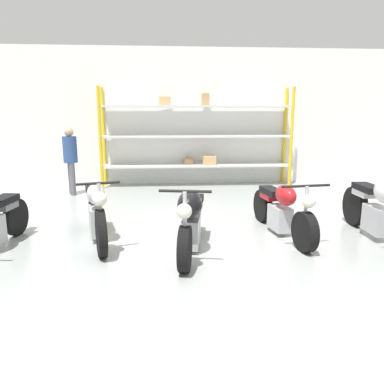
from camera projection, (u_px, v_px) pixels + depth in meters
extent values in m
plane|color=#9EA3A0|center=(194.00, 243.00, 5.57)|extent=(30.00, 30.00, 0.00)
cube|color=white|center=(179.00, 117.00, 10.07)|extent=(30.00, 0.08, 3.60)
cylinder|color=gold|center=(100.00, 138.00, 9.40)|extent=(0.08, 0.08, 2.56)
cylinder|color=gold|center=(291.00, 137.00, 9.77)|extent=(0.08, 0.08, 2.56)
cylinder|color=gold|center=(104.00, 137.00, 9.94)|extent=(0.08, 0.08, 2.56)
cylinder|color=gold|center=(285.00, 136.00, 10.31)|extent=(0.08, 0.08, 2.56)
cube|color=silver|center=(197.00, 165.00, 10.01)|extent=(4.92, 0.55, 0.05)
cube|color=silver|center=(197.00, 136.00, 9.85)|extent=(4.92, 0.55, 0.05)
cube|color=silver|center=(197.00, 106.00, 9.69)|extent=(4.92, 0.55, 0.05)
cube|color=#A87F51|center=(189.00, 161.00, 10.10)|extent=(0.25, 0.29, 0.16)
cube|color=tan|center=(209.00, 160.00, 9.92)|extent=(0.34, 0.29, 0.23)
cube|color=tan|center=(205.00, 99.00, 9.75)|extent=(0.19, 0.24, 0.31)
cube|color=tan|center=(165.00, 101.00, 9.68)|extent=(0.30, 0.29, 0.22)
cylinder|color=black|center=(16.00, 217.00, 5.91)|extent=(0.19, 0.59, 0.59)
cube|color=black|center=(3.00, 200.00, 5.54)|extent=(0.33, 0.54, 0.10)
cube|color=slate|center=(5.00, 205.00, 5.61)|extent=(0.27, 0.38, 0.12)
cylinder|color=black|center=(101.00, 233.00, 5.01)|extent=(0.27, 0.66, 0.66)
cylinder|color=black|center=(93.00, 209.00, 6.29)|extent=(0.27, 0.66, 0.66)
cube|color=#ADADB2|center=(97.00, 221.00, 5.70)|extent=(0.32, 0.54, 0.42)
ellipsoid|color=#B7B7BF|center=(96.00, 194.00, 5.45)|extent=(0.36, 0.49, 0.30)
cube|color=black|center=(93.00, 190.00, 5.96)|extent=(0.35, 0.62, 0.10)
cube|color=#B7B7BF|center=(93.00, 195.00, 6.00)|extent=(0.28, 0.44, 0.12)
cylinder|color=#ADADB2|center=(100.00, 208.00, 4.96)|extent=(0.06, 0.06, 0.67)
sphere|color=silver|center=(100.00, 199.00, 4.86)|extent=(0.19, 0.19, 0.19)
cylinder|color=black|center=(98.00, 183.00, 4.92)|extent=(0.56, 0.18, 0.04)
cylinder|color=black|center=(185.00, 249.00, 4.54)|extent=(0.23, 0.59, 0.57)
cylinder|color=black|center=(195.00, 217.00, 5.92)|extent=(0.23, 0.59, 0.57)
cube|color=#ADADB2|center=(191.00, 232.00, 5.28)|extent=(0.31, 0.53, 0.41)
ellipsoid|color=black|center=(190.00, 205.00, 5.03)|extent=(0.43, 0.60, 0.40)
cube|color=black|center=(194.00, 200.00, 5.57)|extent=(0.36, 0.53, 0.10)
cube|color=black|center=(194.00, 205.00, 5.62)|extent=(0.29, 0.38, 0.12)
cylinder|color=#ADADB2|center=(185.00, 220.00, 4.49)|extent=(0.06, 0.06, 0.71)
sphere|color=silver|center=(184.00, 211.00, 4.39)|extent=(0.19, 0.19, 0.19)
cylinder|color=black|center=(185.00, 191.00, 4.44)|extent=(0.63, 0.15, 0.04)
cylinder|color=black|center=(305.00, 232.00, 5.20)|extent=(0.21, 0.59, 0.57)
cylinder|color=black|center=(263.00, 206.00, 6.66)|extent=(0.21, 0.59, 0.57)
cube|color=#ADADB2|center=(280.00, 218.00, 5.98)|extent=(0.30, 0.49, 0.38)
ellipsoid|color=#B2191E|center=(286.00, 195.00, 5.74)|extent=(0.33, 0.52, 0.32)
cube|color=black|center=(271.00, 191.00, 6.27)|extent=(0.29, 0.58, 0.10)
cube|color=#B2191E|center=(269.00, 195.00, 6.36)|extent=(0.24, 0.41, 0.12)
cylinder|color=#ADADB2|center=(306.00, 209.00, 5.15)|extent=(0.06, 0.06, 0.64)
sphere|color=silver|center=(309.00, 201.00, 5.06)|extent=(0.18, 0.18, 0.18)
cylinder|color=black|center=(306.00, 186.00, 5.11)|extent=(0.71, 0.13, 0.04)
cylinder|color=black|center=(355.00, 206.00, 6.43)|extent=(0.15, 0.68, 0.67)
cube|color=#ADADB2|center=(377.00, 220.00, 5.73)|extent=(0.26, 0.51, 0.42)
cube|color=black|center=(368.00, 188.00, 6.00)|extent=(0.27, 0.60, 0.10)
cube|color=silver|center=(364.00, 192.00, 6.10)|extent=(0.23, 0.42, 0.12)
cylinder|color=#595960|center=(71.00, 178.00, 8.95)|extent=(0.13, 0.13, 0.77)
cylinder|color=#595960|center=(73.00, 179.00, 8.79)|extent=(0.13, 0.13, 0.77)
cylinder|color=navy|center=(70.00, 150.00, 8.73)|extent=(0.42, 0.42, 0.61)
sphere|color=tan|center=(69.00, 132.00, 8.64)|extent=(0.21, 0.21, 0.21)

